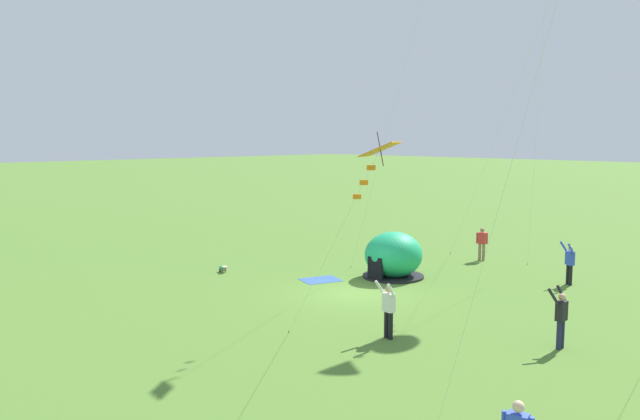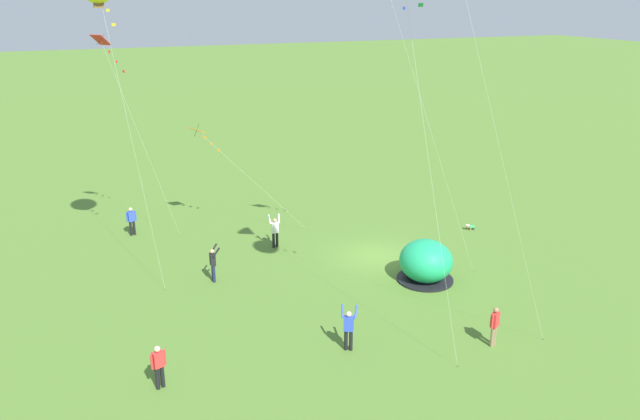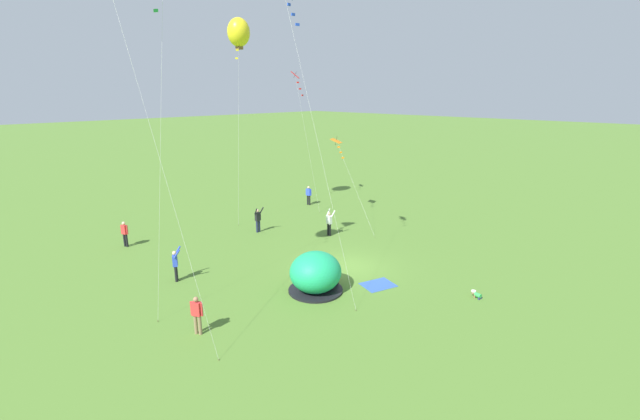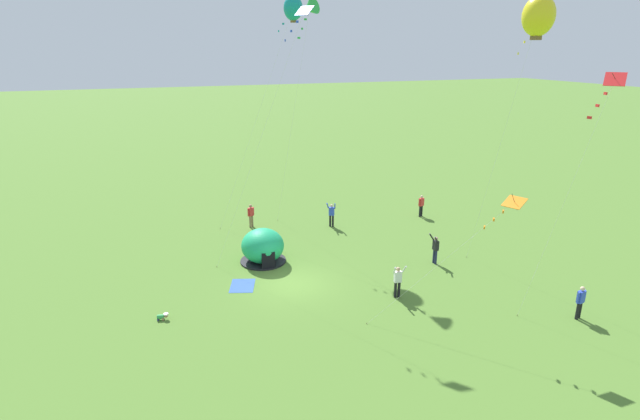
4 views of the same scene
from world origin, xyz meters
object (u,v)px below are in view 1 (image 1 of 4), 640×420
person_watching_sky (388,308)px  person_flying_kite (561,317)px  person_arms_raised (570,262)px  person_far_back (482,242)px  popup_tent (393,256)px  kite_orange (375,160)px  toddler_crawling (223,269)px

person_watching_sky → person_flying_kite: (-3.02, 4.25, 0.00)m
person_arms_raised → person_far_back: size_ratio=1.10×
person_far_back → person_flying_kite: bearing=41.2°
popup_tent → person_arms_raised: (-4.36, 6.27, 0.00)m
person_arms_raised → person_flying_kite: 8.99m
person_far_back → kite_orange: 19.66m
person_arms_raised → kite_orange: (15.42, 2.14, 4.89)m
toddler_crawling → person_arms_raised: person_arms_raised is taller
kite_orange → person_far_back: bearing=-156.2°
person_watching_sky → kite_orange: (4.11, 2.93, 4.89)m
toddler_crawling → person_flying_kite: bearing=93.8°
toddler_crawling → person_flying_kite: person_flying_kite is taller
person_flying_kite → toddler_crawling: bearing=-86.2°
person_watching_sky → person_far_back: (-13.30, -4.75, -0.03)m
toddler_crawling → person_flying_kite: 16.09m
toddler_crawling → person_far_back: size_ratio=0.32×
toddler_crawling → person_watching_sky: bearing=80.6°
person_far_back → person_flying_kite: size_ratio=0.91×
popup_tent → toddler_crawling: bearing=-51.5°
person_watching_sky → person_flying_kite: bearing=125.4°
person_flying_kite → kite_orange: 8.75m
person_watching_sky → kite_orange: kite_orange is taller
toddler_crawling → person_watching_sky: 11.97m
person_flying_kite → person_arms_raised: bearing=-157.3°
popup_tent → person_flying_kite: (3.93, 9.73, 0.00)m
person_arms_raised → kite_orange: bearing=7.9°
person_flying_kite → popup_tent: bearing=-112.0°
toddler_crawling → person_far_back: bearing=148.2°
person_arms_raised → person_flying_kite: bearing=22.7°
toddler_crawling → kite_orange: bearing=67.6°
person_watching_sky → person_flying_kite: size_ratio=1.00×
popup_tent → person_watching_sky: 8.86m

